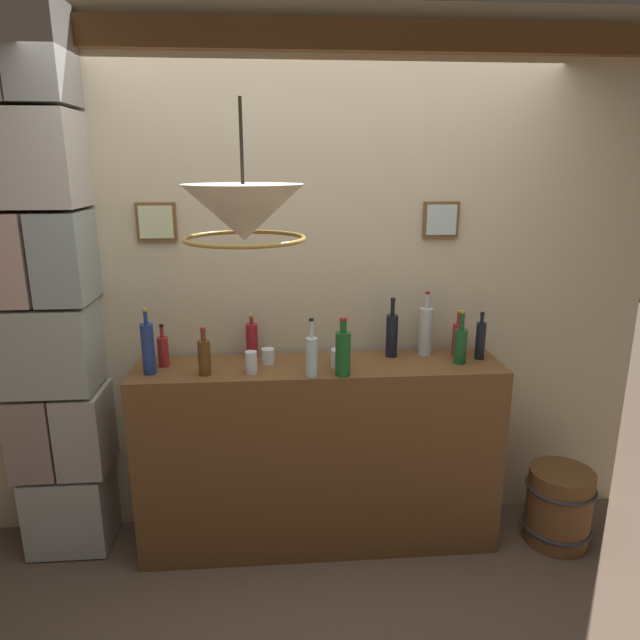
% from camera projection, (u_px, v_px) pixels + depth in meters
% --- Properties ---
extents(panelled_rear_partition, '(3.67, 0.15, 2.77)m').
position_uv_depth(panelled_rear_partition, '(315.00, 271.00, 3.06)').
color(panelled_rear_partition, beige).
rests_on(panelled_rear_partition, ground).
extents(stone_pillar, '(0.46, 0.39, 2.70)m').
position_uv_depth(stone_pillar, '(47.00, 297.00, 2.81)').
color(stone_pillar, '#B1B3AF').
rests_on(stone_pillar, ground).
extents(bar_shelf_unit, '(1.88, 0.40, 1.03)m').
position_uv_depth(bar_shelf_unit, '(319.00, 455.00, 3.05)').
color(bar_shelf_unit, brown).
rests_on(bar_shelf_unit, ground).
extents(liquor_bottle_sherry, '(0.06, 0.06, 0.23)m').
position_uv_depth(liquor_bottle_sherry, '(252.00, 340.00, 3.01)').
color(liquor_bottle_sherry, maroon).
rests_on(liquor_bottle_sherry, bar_shelf_unit).
extents(liquor_bottle_whiskey, '(0.06, 0.06, 0.33)m').
position_uv_depth(liquor_bottle_whiskey, '(148.00, 348.00, 2.75)').
color(liquor_bottle_whiskey, navy).
rests_on(liquor_bottle_whiskey, bar_shelf_unit).
extents(liquor_bottle_port, '(0.07, 0.07, 0.29)m').
position_uv_depth(liquor_bottle_port, '(343.00, 352.00, 2.74)').
color(liquor_bottle_port, '#175820').
rests_on(liquor_bottle_port, bar_shelf_unit).
extents(liquor_bottle_rye, '(0.06, 0.06, 0.24)m').
position_uv_depth(liquor_bottle_rye, '(458.00, 339.00, 3.02)').
color(liquor_bottle_rye, maroon).
rests_on(liquor_bottle_rye, bar_shelf_unit).
extents(liquor_bottle_bourbon, '(0.06, 0.06, 0.24)m').
position_uv_depth(liquor_bottle_bourbon, '(204.00, 356.00, 2.75)').
color(liquor_bottle_bourbon, '#5A3613').
rests_on(liquor_bottle_bourbon, bar_shelf_unit).
extents(liquor_bottle_tequila, '(0.06, 0.06, 0.29)m').
position_uv_depth(liquor_bottle_tequila, '(312.00, 356.00, 2.73)').
color(liquor_bottle_tequila, silver).
rests_on(liquor_bottle_tequila, bar_shelf_unit).
extents(liquor_bottle_brandy, '(0.06, 0.06, 0.28)m').
position_uv_depth(liquor_bottle_brandy, '(460.00, 344.00, 2.91)').
color(liquor_bottle_brandy, '#195225').
rests_on(liquor_bottle_brandy, bar_shelf_unit).
extents(liquor_bottle_vodka, '(0.07, 0.07, 0.34)m').
position_uv_depth(liquor_bottle_vodka, '(426.00, 330.00, 3.04)').
color(liquor_bottle_vodka, '#B1BEBC').
rests_on(liquor_bottle_vodka, bar_shelf_unit).
extents(liquor_bottle_gin, '(0.05, 0.05, 0.25)m').
position_uv_depth(liquor_bottle_gin, '(480.00, 340.00, 2.97)').
color(liquor_bottle_gin, black).
rests_on(liquor_bottle_gin, bar_shelf_unit).
extents(liquor_bottle_rum, '(0.05, 0.05, 0.22)m').
position_uv_depth(liquor_bottle_rum, '(163.00, 351.00, 2.87)').
color(liquor_bottle_rum, maroon).
rests_on(liquor_bottle_rum, bar_shelf_unit).
extents(liquor_bottle_mezcal, '(0.06, 0.06, 0.32)m').
position_uv_depth(liquor_bottle_mezcal, '(392.00, 334.00, 3.01)').
color(liquor_bottle_mezcal, black).
rests_on(liquor_bottle_mezcal, bar_shelf_unit).
extents(glass_tumbler_rocks, '(0.08, 0.08, 0.09)m').
position_uv_depth(glass_tumbler_rocks, '(338.00, 358.00, 2.87)').
color(glass_tumbler_rocks, silver).
rests_on(glass_tumbler_rocks, bar_shelf_unit).
extents(glass_tumbler_highball, '(0.07, 0.07, 0.08)m').
position_uv_depth(glass_tumbler_highball, '(268.00, 356.00, 2.92)').
color(glass_tumbler_highball, silver).
rests_on(glass_tumbler_highball, bar_shelf_unit).
extents(glass_tumbler_shot, '(0.06, 0.06, 0.11)m').
position_uv_depth(glass_tumbler_shot, '(251.00, 362.00, 2.78)').
color(glass_tumbler_shot, silver).
rests_on(glass_tumbler_shot, bar_shelf_unit).
extents(pendant_lamp, '(0.43, 0.43, 0.47)m').
position_uv_depth(pendant_lamp, '(244.00, 215.00, 1.96)').
color(pendant_lamp, '#EFE5C6').
extents(wooden_barrel, '(0.37, 0.37, 0.43)m').
position_uv_depth(wooden_barrel, '(558.00, 506.00, 3.11)').
color(wooden_barrel, brown).
rests_on(wooden_barrel, ground).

